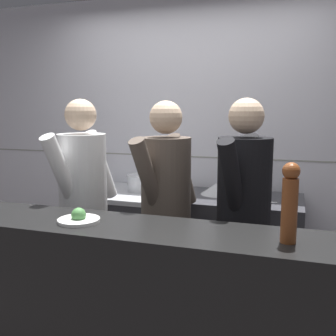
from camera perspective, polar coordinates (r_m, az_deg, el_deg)
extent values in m
cube|color=silver|center=(3.64, 3.41, 4.07)|extent=(8.00, 0.06, 2.60)
cube|color=gray|center=(3.62, 3.26, 1.67)|extent=(8.00, 0.00, 0.01)
cube|color=#38383D|center=(3.60, -5.44, -10.47)|extent=(0.84, 0.70, 0.83)
cube|color=#B7BABF|center=(3.48, -5.54, -3.70)|extent=(0.85, 0.71, 0.04)
cube|color=#B7BABF|center=(3.29, -7.83, -11.20)|extent=(0.75, 0.03, 0.10)
cube|color=#38383D|center=(3.34, 10.27, -11.63)|extent=(0.98, 0.65, 0.88)
cube|color=black|center=(3.23, 9.27, -19.99)|extent=(0.96, 0.04, 0.10)
cube|color=black|center=(2.27, -6.68, -20.20)|extent=(2.44, 0.45, 0.99)
cylinder|color=#B7BABF|center=(3.46, -4.02, -2.17)|extent=(0.23, 0.23, 0.15)
cylinder|color=#B7BABF|center=(3.45, -4.03, -1.08)|extent=(0.24, 0.24, 0.01)
cone|color=#B7BABF|center=(3.30, 7.26, -2.93)|extent=(0.29, 0.29, 0.10)
cube|color=#B7BABF|center=(3.07, 13.27, -4.90)|extent=(0.25, 0.10, 0.01)
cube|color=black|center=(3.04, 9.97, -4.79)|extent=(0.11, 0.05, 0.02)
cylinder|color=white|center=(2.16, -12.82, -7.41)|extent=(0.22, 0.22, 0.02)
sphere|color=#4C8C47|center=(2.15, -12.84, -6.66)|extent=(0.08, 0.08, 0.08)
cylinder|color=brown|center=(1.84, 17.20, -5.94)|extent=(0.07, 0.07, 0.29)
sphere|color=brown|center=(1.80, 17.45, -0.42)|extent=(0.08, 0.08, 0.08)
cube|color=black|center=(3.04, -11.83, -14.85)|extent=(0.32, 0.24, 0.77)
cylinder|color=white|center=(2.84, -12.27, -1.61)|extent=(0.40, 0.40, 0.64)
sphere|color=beige|center=(2.79, -12.57, 7.54)|extent=(0.22, 0.22, 0.22)
cylinder|color=white|center=(2.97, -9.75, 0.40)|extent=(0.16, 0.34, 0.54)
cylinder|color=white|center=(2.68, -15.17, -0.68)|extent=(0.16, 0.34, 0.54)
cube|color=black|center=(2.84, -0.29, -16.48)|extent=(0.32, 0.26, 0.77)
cylinder|color=brown|center=(2.62, -0.31, -2.46)|extent=(0.41, 0.41, 0.63)
sphere|color=beige|center=(2.57, -0.31, 7.37)|extent=(0.22, 0.22, 0.22)
cylinder|color=brown|center=(2.77, 2.00, -0.29)|extent=(0.18, 0.33, 0.53)
cylinder|color=brown|center=(2.45, -2.92, -1.49)|extent=(0.18, 0.33, 0.53)
cube|color=black|center=(2.73, 10.55, -17.63)|extent=(0.32, 0.25, 0.77)
cylinder|color=black|center=(2.50, 11.00, -2.95)|extent=(0.40, 0.40, 0.64)
sphere|color=beige|center=(2.45, 11.30, 7.43)|extent=(0.22, 0.22, 0.22)
cylinder|color=black|center=(2.67, 12.53, -0.62)|extent=(0.17, 0.34, 0.54)
cylinder|color=black|center=(2.31, 9.33, -1.99)|extent=(0.17, 0.34, 0.54)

